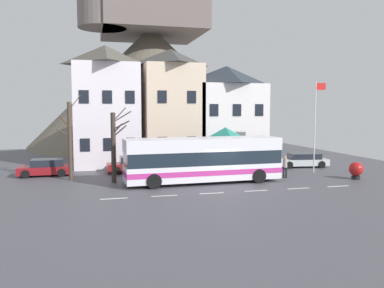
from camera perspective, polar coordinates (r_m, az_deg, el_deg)
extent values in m
cube|color=#4D4C54|center=(27.44, 4.51, -6.04)|extent=(40.00, 60.00, 0.06)
cube|color=silver|center=(23.91, -11.14, -7.70)|extent=(1.60, 0.20, 0.01)
cube|color=silver|center=(24.25, -3.99, -7.43)|extent=(1.60, 0.20, 0.01)
cube|color=silver|center=(24.95, 2.85, -7.07)|extent=(1.60, 0.20, 0.01)
cube|color=silver|center=(25.98, 9.23, -6.64)|extent=(1.60, 0.20, 0.01)
cube|color=silver|center=(27.31, 15.04, -6.18)|extent=(1.60, 0.20, 0.01)
cube|color=silver|center=(28.88, 20.26, -5.71)|extent=(1.60, 0.20, 0.01)
cube|color=white|center=(37.98, -12.25, 4.04)|extent=(5.73, 6.97, 9.28)
pyramid|color=#514C43|center=(38.30, -12.41, 12.37)|extent=(5.73, 6.97, 1.81)
cube|color=black|center=(34.57, -15.12, -0.13)|extent=(0.80, 0.06, 1.10)
cube|color=black|center=(34.60, -11.95, -0.06)|extent=(0.80, 0.06, 1.10)
cube|color=black|center=(34.73, -8.80, 0.01)|extent=(0.80, 0.06, 1.10)
cube|color=black|center=(34.45, -15.27, 6.57)|extent=(0.80, 0.06, 1.10)
cube|color=black|center=(34.48, -12.08, 6.63)|extent=(0.80, 0.06, 1.10)
cube|color=black|center=(34.61, -8.90, 6.68)|extent=(0.80, 0.06, 1.10)
cube|color=beige|center=(38.10, -3.07, 4.21)|extent=(5.33, 5.77, 9.35)
pyramid|color=#41413E|center=(38.40, -3.11, 12.35)|extent=(5.33, 5.77, 1.53)
cube|color=black|center=(35.11, -4.25, 0.14)|extent=(0.80, 0.06, 1.10)
cube|color=black|center=(35.67, -0.04, 0.23)|extent=(0.80, 0.06, 1.10)
cube|color=black|center=(34.99, -4.30, 6.78)|extent=(0.80, 0.06, 1.10)
cube|color=black|center=(35.56, -0.04, 6.77)|extent=(0.80, 0.06, 1.10)
cube|color=white|center=(39.67, 4.94, 2.98)|extent=(6.64, 5.90, 7.63)
pyramid|color=#2C333C|center=(39.78, 4.99, 9.80)|extent=(6.64, 5.90, 1.82)
cube|color=black|center=(36.28, 3.17, -0.35)|extent=(0.80, 0.06, 1.10)
cube|color=black|center=(37.01, 6.44, -0.27)|extent=(0.80, 0.06, 1.10)
cube|color=black|center=(37.85, 9.57, -0.19)|extent=(0.80, 0.06, 1.10)
cube|color=black|center=(36.12, 3.20, 4.89)|extent=(0.80, 0.06, 1.10)
cube|color=black|center=(36.85, 6.49, 4.87)|extent=(0.80, 0.06, 1.10)
cube|color=black|center=(37.69, 9.65, 4.84)|extent=(0.80, 0.06, 1.10)
cone|color=#665D4F|center=(58.41, -5.82, 8.29)|extent=(34.51, 34.51, 17.09)
cube|color=#6C605C|center=(59.92, -5.91, 18.33)|extent=(13.88, 13.88, 6.57)
cube|color=white|center=(28.28, 1.60, -3.96)|extent=(11.15, 2.88, 1.12)
cube|color=#BF338C|center=(28.27, 1.60, -3.85)|extent=(11.17, 2.90, 0.36)
cube|color=#19232D|center=(28.14, 1.60, -1.88)|extent=(11.05, 2.84, 0.94)
cube|color=white|center=(28.04, 1.61, -0.02)|extent=(11.15, 2.88, 0.89)
cube|color=#19232D|center=(30.28, 11.69, -1.49)|extent=(0.12, 2.16, 0.91)
cylinder|color=black|center=(30.79, 7.61, -3.85)|extent=(1.01, 0.31, 1.00)
cylinder|color=black|center=(28.57, 9.59, -4.57)|extent=(1.01, 0.31, 1.00)
cylinder|color=black|center=(28.64, -6.38, -4.50)|extent=(1.01, 0.31, 1.00)
cylinder|color=black|center=(26.25, -5.48, -5.37)|extent=(1.01, 0.31, 1.00)
cylinder|color=#473D33|center=(34.35, 1.28, -1.70)|extent=(0.14, 0.14, 2.40)
cylinder|color=#473D33|center=(35.38, 6.44, -1.53)|extent=(0.14, 0.14, 2.40)
cylinder|color=#473D33|center=(31.21, 2.92, -2.39)|extent=(0.14, 0.14, 2.40)
cylinder|color=#473D33|center=(32.34, 8.51, -2.18)|extent=(0.14, 0.14, 2.40)
pyramid|color=#228070|center=(33.10, 4.81, 1.26)|extent=(3.60, 3.60, 1.32)
cube|color=silver|center=(37.29, 15.50, -2.49)|extent=(4.71, 2.44, 0.56)
cube|color=#1E232D|center=(37.31, 15.84, -1.67)|extent=(2.90, 1.97, 0.50)
cylinder|color=black|center=(35.98, 13.81, -2.95)|extent=(0.66, 0.29, 0.64)
cylinder|color=black|center=(37.60, 12.90, -2.59)|extent=(0.66, 0.29, 0.64)
cylinder|color=black|center=(37.10, 18.13, -2.81)|extent=(0.66, 0.29, 0.64)
cylinder|color=black|center=(38.68, 17.06, -2.47)|extent=(0.66, 0.29, 0.64)
cube|color=maroon|center=(33.33, -20.39, -3.48)|extent=(3.96, 1.88, 0.59)
cube|color=#1E232D|center=(33.23, -20.08, -2.51)|extent=(2.38, 1.65, 0.54)
cylinder|color=black|center=(32.64, -22.83, -4.01)|extent=(0.64, 0.20, 0.64)
cylinder|color=black|center=(34.40, -22.39, -3.55)|extent=(0.64, 0.20, 0.64)
cylinder|color=black|center=(32.35, -18.23, -3.95)|extent=(0.64, 0.20, 0.64)
cylinder|color=black|center=(34.13, -18.03, -3.48)|extent=(0.64, 0.20, 0.64)
cube|color=maroon|center=(33.23, -8.42, -3.23)|extent=(4.26, 1.72, 0.60)
cube|color=#1E232D|center=(33.17, -8.07, -2.21)|extent=(2.56, 1.51, 0.58)
cylinder|color=black|center=(32.33, -10.75, -3.79)|extent=(0.64, 0.20, 0.64)
cylinder|color=black|center=(33.94, -10.93, -3.37)|extent=(0.64, 0.20, 0.64)
cylinder|color=black|center=(32.62, -5.81, -3.64)|extent=(0.64, 0.20, 0.64)
cylinder|color=black|center=(34.22, -6.22, -3.24)|extent=(0.64, 0.20, 0.64)
cube|color=black|center=(35.46, 6.63, -2.66)|extent=(4.44, 2.10, 0.63)
cube|color=#1E232D|center=(35.32, 6.30, -1.72)|extent=(2.70, 1.76, 0.55)
cylinder|color=black|center=(36.72, 8.38, -2.69)|extent=(0.65, 0.25, 0.64)
cylinder|color=black|center=(35.12, 9.27, -3.06)|extent=(0.65, 0.25, 0.64)
cylinder|color=black|center=(35.91, 4.05, -2.83)|extent=(0.65, 0.25, 0.64)
cylinder|color=black|center=(34.28, 4.75, -3.21)|extent=(0.65, 0.25, 0.64)
cylinder|color=black|center=(31.21, 13.38, -3.96)|extent=(0.13, 0.13, 0.84)
cylinder|color=black|center=(31.14, 13.04, -3.98)|extent=(0.13, 0.13, 0.84)
cylinder|color=gray|center=(31.07, 13.23, -2.70)|extent=(0.32, 0.32, 0.65)
sphere|color=#D1AD89|center=(31.02, 13.25, -1.92)|extent=(0.21, 0.21, 0.21)
cylinder|color=black|center=(31.94, 12.04, -3.86)|extent=(0.15, 0.15, 0.70)
cylinder|color=black|center=(32.11, 12.19, -3.81)|extent=(0.15, 0.15, 0.70)
cylinder|color=#7F6B56|center=(31.94, 12.13, -2.77)|extent=(0.29, 0.29, 0.60)
sphere|color=#9E7A60|center=(31.89, 12.14, -2.05)|extent=(0.20, 0.20, 0.20)
cube|color=#473828|center=(34.85, 1.45, -2.84)|extent=(1.64, 0.45, 0.08)
cube|color=#473828|center=(35.04, 1.35, -2.44)|extent=(1.64, 0.06, 0.40)
cube|color=#2D2D33|center=(34.69, 0.27, -3.25)|extent=(0.08, 0.36, 0.45)
cube|color=#2D2D33|center=(35.09, 2.61, -3.16)|extent=(0.08, 0.36, 0.45)
cylinder|color=silver|center=(34.03, 17.22, 2.26)|extent=(0.10, 0.10, 7.42)
cube|color=red|center=(34.28, 18.02, 7.88)|extent=(0.90, 0.03, 0.56)
cylinder|color=black|center=(32.20, 22.47, -4.47)|extent=(0.63, 0.63, 0.25)
sphere|color=#B21919|center=(32.10, 22.51, -3.32)|extent=(1.06, 1.06, 1.06)
cylinder|color=#47382D|center=(30.41, -17.13, 0.37)|extent=(0.28, 0.28, 5.75)
cylinder|color=#47382D|center=(30.37, -18.04, 1.56)|extent=(0.97, 0.12, 0.67)
cylinder|color=#47382D|center=(30.15, -17.83, 3.04)|extent=(0.74, 0.50, 1.01)
cylinder|color=#47382D|center=(30.56, -16.49, 5.75)|extent=(0.88, 0.59, 1.14)
cylinder|color=#47382D|center=(30.79, -17.39, 2.49)|extent=(0.33, 0.95, 0.90)
cylinder|color=#382D28|center=(28.69, -11.22, -0.53)|extent=(0.34, 0.34, 4.99)
cylinder|color=#382D28|center=(28.28, -10.65, 2.18)|extent=(0.67, 0.76, 0.78)
cylinder|color=#382D28|center=(28.53, -10.35, 1.84)|extent=(0.98, 0.30, 0.86)
cylinder|color=#382D28|center=(28.74, -10.38, 4.19)|extent=(1.01, 0.38, 1.03)
cylinder|color=#382D28|center=(28.53, -10.01, 3.88)|extent=(1.32, 0.23, 0.85)
cylinder|color=#382D28|center=(28.32, -10.15, 2.68)|extent=(1.16, 0.68, 0.68)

